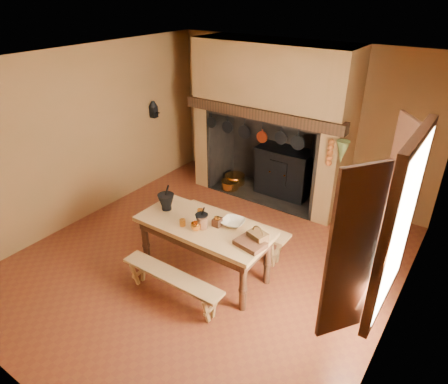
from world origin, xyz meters
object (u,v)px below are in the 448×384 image
at_px(bench_front, 172,281).
at_px(work_table, 204,232).
at_px(iron_range, 284,172).
at_px(mixing_bowl, 233,223).
at_px(wicker_basket, 258,237).
at_px(coffee_grinder, 217,222).

bearing_deg(bench_front, work_table, 90.00).
bearing_deg(iron_range, mixing_bowl, -78.72).
distance_m(work_table, wicker_basket, 0.81).
bearing_deg(work_table, mixing_bowl, 32.60).
relative_size(coffee_grinder, wicker_basket, 0.60).
relative_size(iron_range, work_table, 0.87).
bearing_deg(coffee_grinder, bench_front, -102.54).
relative_size(mixing_bowl, wicker_basket, 1.10).
distance_m(bench_front, wicker_basket, 1.22).
bearing_deg(coffee_grinder, wicker_basket, -0.48).
xyz_separation_m(iron_range, coffee_grinder, (0.34, -2.64, 0.37)).
distance_m(work_table, bench_front, 0.77).
distance_m(work_table, coffee_grinder, 0.26).
height_order(work_table, wicker_basket, wicker_basket).
bearing_deg(mixing_bowl, coffee_grinder, -139.23).
height_order(coffee_grinder, mixing_bowl, coffee_grinder).
height_order(coffee_grinder, wicker_basket, wicker_basket).
relative_size(work_table, bench_front, 1.26).
xyz_separation_m(bench_front, coffee_grinder, (0.17, 0.75, 0.55)).
bearing_deg(bench_front, mixing_bowl, 69.69).
height_order(iron_range, work_table, iron_range).
height_order(work_table, coffee_grinder, coffee_grinder).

